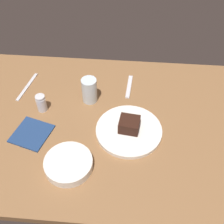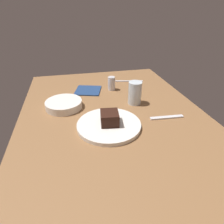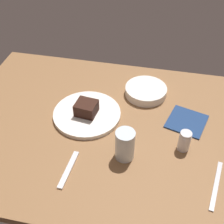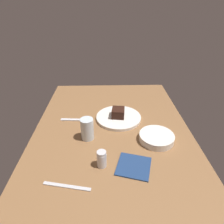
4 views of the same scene
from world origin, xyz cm
name	(u,v)px [view 2 (image 2 of 4)]	position (x,y,z in cm)	size (l,w,h in cm)	color
dining_table	(113,117)	(0.00, 0.00, 1.50)	(120.00, 84.00, 3.00)	brown
dessert_plate	(109,125)	(9.74, -4.06, 3.83)	(26.23, 26.23, 1.67)	white
chocolate_cake_slice	(110,118)	(9.74, -3.76, 7.18)	(7.79, 7.14, 5.03)	black
salt_shaker	(112,83)	(-27.43, 5.18, 6.81)	(4.18, 4.18, 7.73)	silver
water_glass	(135,93)	(-8.09, 12.69, 8.67)	(6.53, 6.53, 11.34)	silver
side_bowl	(64,104)	(-11.02, -21.93, 4.77)	(17.38, 17.38, 3.53)	white
dessert_spoon	(167,117)	(8.69, 22.25, 3.35)	(15.00, 1.80, 0.70)	silver
butter_knife	(128,81)	(-38.08, 18.40, 3.25)	(19.00, 1.40, 0.50)	silver
folded_napkin	(88,90)	(-28.47, -8.42, 3.30)	(13.66, 13.89, 0.60)	navy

